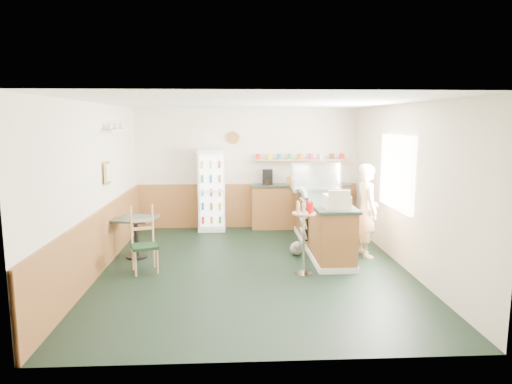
{
  "coord_description": "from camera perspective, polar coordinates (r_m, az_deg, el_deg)",
  "views": [
    {
      "loc": [
        -0.34,
        -7.29,
        2.41
      ],
      "look_at": [
        0.08,
        0.6,
        1.18
      ],
      "focal_mm": 32.0,
      "sensor_mm": 36.0,
      "label": 1
    }
  ],
  "objects": [
    {
      "name": "back_counter",
      "position": [
        10.38,
        5.5,
        -1.53
      ],
      "size": [
        2.24,
        0.42,
        1.69
      ],
      "color": "#A06333",
      "rests_on": "ground"
    },
    {
      "name": "ground",
      "position": [
        7.69,
        -0.34,
        -9.43
      ],
      "size": [
        6.0,
        6.0,
        0.0
      ],
      "primitive_type": "plane",
      "color": "black",
      "rests_on": "ground"
    },
    {
      "name": "cafe_table",
      "position": [
        8.38,
        -14.76,
        -4.56
      ],
      "size": [
        0.79,
        0.79,
        0.73
      ],
      "rotation": [
        0.0,
        0.0,
        -0.22
      ],
      "color": "black",
      "rests_on": "ground"
    },
    {
      "name": "cash_register",
      "position": [
        7.5,
        10.05,
        -1.19
      ],
      "size": [
        0.4,
        0.42,
        0.22
      ],
      "primitive_type": "cube",
      "rotation": [
        0.0,
        0.0,
        0.04
      ],
      "color": "beige",
      "rests_on": "service_counter"
    },
    {
      "name": "room_envelope",
      "position": [
        8.08,
        -2.2,
        2.53
      ],
      "size": [
        5.04,
        6.02,
        2.72
      ],
      "color": "beige",
      "rests_on": "ground"
    },
    {
      "name": "shopkeeper",
      "position": [
        8.36,
        13.66,
        -2.27
      ],
      "size": [
        0.44,
        0.59,
        1.67
      ],
      "primitive_type": "imported",
      "rotation": [
        0.0,
        0.0,
        1.65
      ],
      "color": "tan",
      "rests_on": "ground"
    },
    {
      "name": "condiment_stand",
      "position": [
        7.2,
        6.02,
        -4.4
      ],
      "size": [
        0.37,
        0.37,
        1.17
      ],
      "rotation": [
        0.0,
        0.0,
        -0.02
      ],
      "color": "silver",
      "rests_on": "ground"
    },
    {
      "name": "cafe_chair",
      "position": [
        7.62,
        -13.69,
        -5.49
      ],
      "size": [
        0.5,
        0.51,
        1.07
      ],
      "rotation": [
        0.0,
        0.0,
        0.33
      ],
      "color": "black",
      "rests_on": "ground"
    },
    {
      "name": "dog_doorstop",
      "position": [
        8.36,
        5.1,
        -7.0
      ],
      "size": [
        0.24,
        0.31,
        0.28
      ],
      "rotation": [
        0.0,
        0.0,
        -0.28
      ],
      "color": "#999994",
      "rests_on": "ground"
    },
    {
      "name": "service_counter",
      "position": [
        8.76,
        8.2,
        -4.12
      ],
      "size": [
        0.68,
        3.01,
        1.01
      ],
      "color": "#A06333",
      "rests_on": "ground"
    },
    {
      "name": "newspaper_rack",
      "position": [
        8.57,
        6.0,
        -2.75
      ],
      "size": [
        0.09,
        0.47,
        0.94
      ],
      "color": "black",
      "rests_on": "ground"
    },
    {
      "name": "drinks_fridge",
      "position": [
        10.16,
        -5.57,
        0.22
      ],
      "size": [
        0.59,
        0.52,
        1.79
      ],
      "color": "white",
      "rests_on": "ground"
    },
    {
      "name": "display_case",
      "position": [
        9.31,
        7.46,
        1.83
      ],
      "size": [
        0.98,
        0.51,
        0.56
      ],
      "color": "silver",
      "rests_on": "service_counter"
    }
  ]
}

